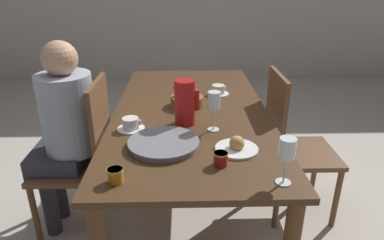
# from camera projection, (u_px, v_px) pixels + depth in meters

# --- Properties ---
(ground_plane) EXTENTS (20.00, 20.00, 0.00)m
(ground_plane) POSITION_uv_depth(u_px,v_px,m) (191.00, 210.00, 2.35)
(ground_plane) COLOR beige
(dining_table) EXTENTS (0.91, 1.78, 0.74)m
(dining_table) POSITION_uv_depth(u_px,v_px,m) (191.00, 125.00, 2.09)
(dining_table) COLOR #472D19
(dining_table) RESTS_ON ground_plane
(chair_person_side) EXTENTS (0.42, 0.42, 0.96)m
(chair_person_side) POSITION_uv_depth(u_px,v_px,m) (84.00, 156.00, 2.02)
(chair_person_side) COLOR brown
(chair_person_side) RESTS_ON ground_plane
(chair_opposite) EXTENTS (0.42, 0.42, 0.96)m
(chair_opposite) POSITION_uv_depth(u_px,v_px,m) (291.00, 144.00, 2.17)
(chair_opposite) COLOR brown
(chair_opposite) RESTS_ON ground_plane
(person_seated) EXTENTS (0.39, 0.41, 1.18)m
(person_seated) POSITION_uv_depth(u_px,v_px,m) (64.00, 125.00, 1.95)
(person_seated) COLOR #33333D
(person_seated) RESTS_ON ground_plane
(red_pitcher) EXTENTS (0.14, 0.11, 0.25)m
(red_pitcher) POSITION_uv_depth(u_px,v_px,m) (185.00, 102.00, 1.82)
(red_pitcher) COLOR red
(red_pitcher) RESTS_ON dining_table
(wine_glass_water) EXTENTS (0.07, 0.07, 0.21)m
(wine_glass_water) POSITION_uv_depth(u_px,v_px,m) (214.00, 102.00, 1.73)
(wine_glass_water) COLOR white
(wine_glass_water) RESTS_ON dining_table
(wine_glass_juice) EXTENTS (0.07, 0.07, 0.20)m
(wine_glass_juice) POSITION_uv_depth(u_px,v_px,m) (287.00, 151.00, 1.29)
(wine_glass_juice) COLOR white
(wine_glass_juice) RESTS_ON dining_table
(teacup_near_person) EXTENTS (0.14, 0.14, 0.06)m
(teacup_near_person) POSITION_uv_depth(u_px,v_px,m) (131.00, 125.00, 1.79)
(teacup_near_person) COLOR white
(teacup_near_person) RESTS_ON dining_table
(teacup_across) EXTENTS (0.14, 0.14, 0.06)m
(teacup_across) POSITION_uv_depth(u_px,v_px,m) (218.00, 90.00, 2.31)
(teacup_across) COLOR white
(teacup_across) RESTS_ON dining_table
(serving_tray) EXTENTS (0.34, 0.34, 0.03)m
(serving_tray) POSITION_uv_depth(u_px,v_px,m) (164.00, 143.00, 1.62)
(serving_tray) COLOR gray
(serving_tray) RESTS_ON dining_table
(bread_plate) EXTENTS (0.20, 0.20, 0.07)m
(bread_plate) POSITION_uv_depth(u_px,v_px,m) (237.00, 147.00, 1.58)
(bread_plate) COLOR white
(bread_plate) RESTS_ON dining_table
(jam_jar_amber) EXTENTS (0.06, 0.06, 0.06)m
(jam_jar_amber) POSITION_uv_depth(u_px,v_px,m) (115.00, 175.00, 1.34)
(jam_jar_amber) COLOR #C67A1E
(jam_jar_amber) RESTS_ON dining_table
(jam_jar_red) EXTENTS (0.06, 0.06, 0.06)m
(jam_jar_red) POSITION_uv_depth(u_px,v_px,m) (221.00, 158.00, 1.46)
(jam_jar_red) COLOR #A81E1E
(jam_jar_red) RESTS_ON dining_table
(fruit_bowl) EXTENTS (0.20, 0.20, 0.11)m
(fruit_bowl) POSITION_uv_depth(u_px,v_px,m) (187.00, 100.00, 2.10)
(fruit_bowl) COLOR brown
(fruit_bowl) RESTS_ON dining_table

